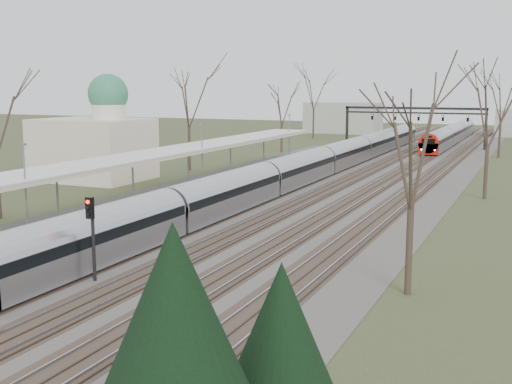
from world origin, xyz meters
TOP-DOWN VIEW (x-y plane):
  - track_bed at (0.26, 55.00)m, footprint 24.00×160.00m
  - platform at (-9.05, 37.50)m, footprint 3.50×69.00m
  - canopy at (-9.05, 32.99)m, footprint 4.10×50.00m
  - dome_building at (-21.71, 38.00)m, footprint 10.00×8.00m
  - signal_gantry at (0.29, 84.99)m, footprint 21.00×0.59m
  - evergreen_clump at (11.92, -1.20)m, footprint 5.90×7.10m
  - tree_west_far at (-17.00, 48.00)m, footprint 5.50×5.50m
  - tree_east_near at (13.00, 15.00)m, footprint 4.50×4.50m
  - tree_east_far at (14.00, 42.00)m, footprint 5.00×5.00m
  - train_near at (-2.50, 50.06)m, footprint 2.62×90.21m
  - train_far at (4.50, 95.00)m, footprint 2.62×45.21m
  - signal_post at (-0.75, 10.81)m, footprint 0.35×0.45m

SIDE VIEW (x-z plane):
  - track_bed at x=0.26m, z-range -0.05..0.17m
  - platform at x=-9.05m, z-range 0.00..1.00m
  - train_near at x=-2.50m, z-range -0.05..3.00m
  - train_far at x=4.50m, z-range -0.05..3.00m
  - signal_post at x=-0.75m, z-range 0.67..4.77m
  - evergreen_clump at x=11.92m, z-range 0.02..6.52m
  - dome_building at x=-21.71m, z-range -1.43..8.87m
  - canopy at x=-9.05m, z-range 2.37..5.48m
  - signal_gantry at x=0.29m, z-range 1.87..7.95m
  - tree_east_near at x=13.00m, z-range 1.92..11.19m
  - tree_east_far at x=14.00m, z-range 2.14..12.44m
  - tree_west_far at x=-17.00m, z-range 2.35..13.68m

